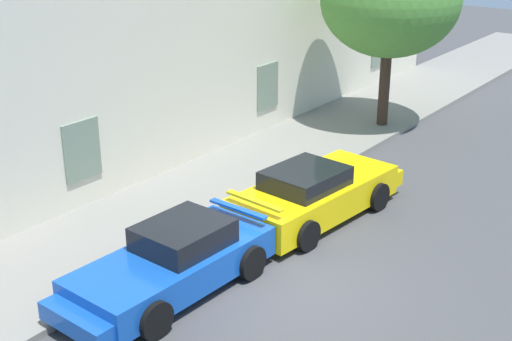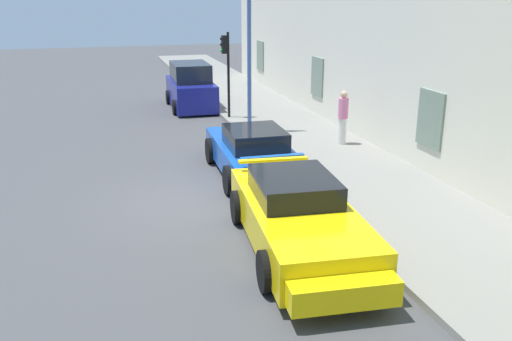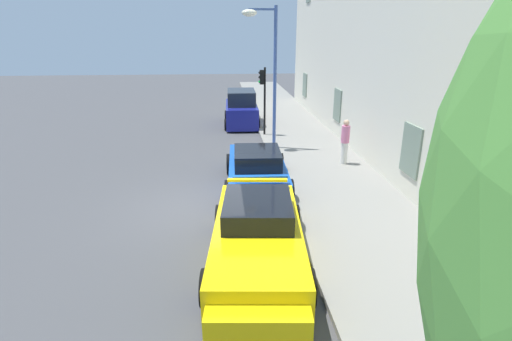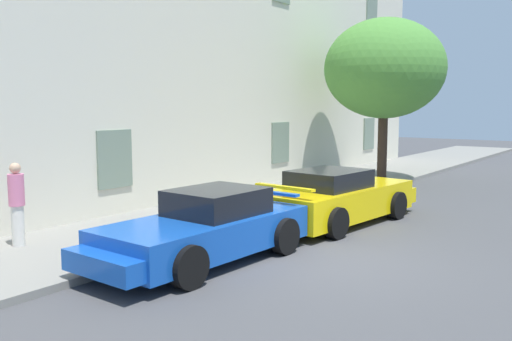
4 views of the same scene
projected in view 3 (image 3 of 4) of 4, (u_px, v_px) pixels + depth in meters
ground_plane at (200, 207)px, 11.62m from camera, size 80.00×80.00×0.00m
sidewalk at (346, 200)px, 11.95m from camera, size 60.00×3.70×0.14m
sportscar_red_lead at (257, 168)px, 13.11m from camera, size 4.81×2.17×1.37m
sportscar_yellow_flank at (258, 241)px, 8.48m from camera, size 5.24×2.42×1.38m
hatchback_parked at (241, 110)px, 21.73m from camera, size 3.92×1.93×1.92m
traffic_light at (263, 89)px, 18.70m from camera, size 0.22×0.36×3.21m
street_lamp at (265, 53)px, 15.90m from camera, size 0.44×1.42×5.75m
pedestrian_admiring at (345, 141)px, 14.79m from camera, size 0.36×0.36×1.70m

